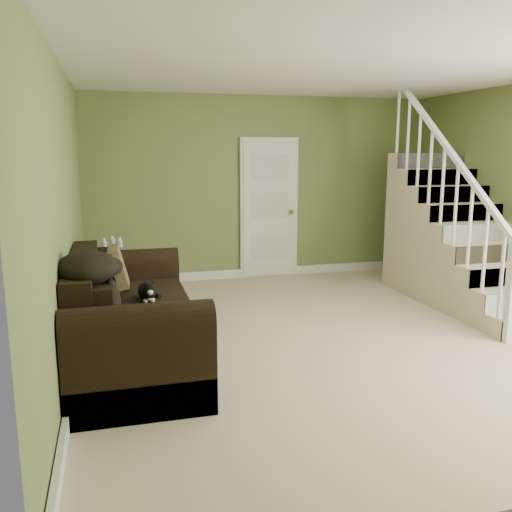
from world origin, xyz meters
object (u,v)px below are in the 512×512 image
side_table (115,286)px  cat (148,291)px  sofa (128,322)px  banana (163,316)px

side_table → cat: (0.29, -1.34, 0.26)m
side_table → cat: 1.40m
sofa → side_table: bearing=94.0°
side_table → cat: side_table is taller
cat → banana: (0.08, -0.62, -0.05)m
side_table → banana: 2.00m
sofa → cat: size_ratio=5.38×
side_table → sofa: bearing=-86.0°
sofa → banana: bearing=-62.5°
sofa → banana: size_ratio=11.30×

